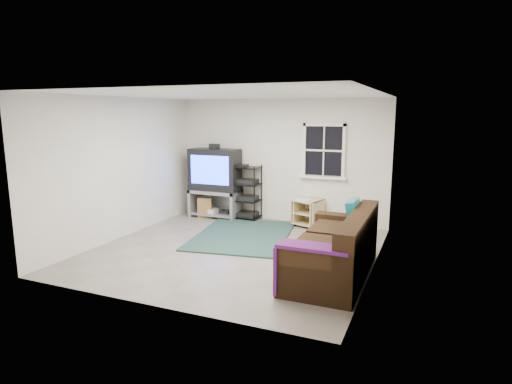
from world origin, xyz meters
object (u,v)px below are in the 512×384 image
at_px(side_table_right, 308,211).
at_px(side_table_left, 310,211).
at_px(tv_unit, 215,177).
at_px(sofa, 335,251).
at_px(av_rack, 246,196).

bearing_deg(side_table_right, side_table_left, 25.48).
distance_m(tv_unit, side_table_right, 2.20).
bearing_deg(tv_unit, side_table_left, 2.11).
relative_size(side_table_right, sofa, 0.28).
bearing_deg(side_table_left, sofa, -66.74).
bearing_deg(side_table_left, tv_unit, -177.89).
height_order(tv_unit, side_table_right, tv_unit).
height_order(side_table_left, side_table_right, side_table_right).
relative_size(side_table_left, sofa, 0.26).
distance_m(av_rack, sofa, 3.56).
distance_m(av_rack, side_table_left, 1.46).
distance_m(tv_unit, sofa, 4.10).
distance_m(side_table_left, sofa, 2.75).
xyz_separation_m(av_rack, sofa, (2.52, -2.51, -0.16)).
height_order(tv_unit, side_table_left, tv_unit).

